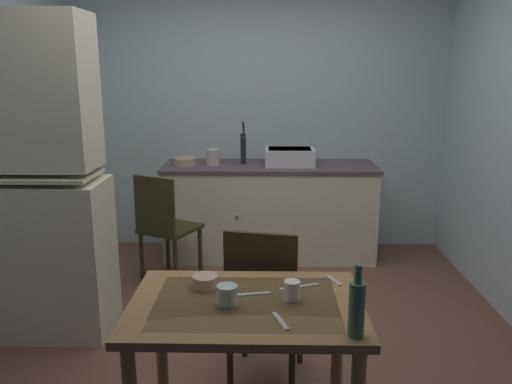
# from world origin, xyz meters

# --- Properties ---
(ground_plane) EXTENTS (4.71, 4.71, 0.00)m
(ground_plane) POSITION_xyz_m (0.00, 0.00, 0.00)
(ground_plane) COLOR brown
(wall_back) EXTENTS (3.64, 0.10, 2.58)m
(wall_back) POSITION_xyz_m (0.00, 1.90, 1.29)
(wall_back) COLOR silver
(wall_back) RESTS_ON ground
(hutch_cabinet) EXTENTS (0.81, 0.47, 2.05)m
(hutch_cabinet) POSITION_xyz_m (-1.35, 0.08, 0.96)
(hutch_cabinet) COLOR beige
(hutch_cabinet) RESTS_ON ground
(counter_cabinet) EXTENTS (1.93, 0.64, 0.86)m
(counter_cabinet) POSITION_xyz_m (0.12, 1.53, 0.43)
(counter_cabinet) COLOR beige
(counter_cabinet) RESTS_ON ground
(sink_basin) EXTENTS (0.44, 0.34, 0.15)m
(sink_basin) POSITION_xyz_m (0.30, 1.53, 0.94)
(sink_basin) COLOR silver
(sink_basin) RESTS_ON counter_cabinet
(hand_pump) EXTENTS (0.05, 0.27, 0.39)m
(hand_pump) POSITION_xyz_m (-0.12, 1.58, 1.03)
(hand_pump) COLOR #232328
(hand_pump) RESTS_ON counter_cabinet
(mixing_bowl_counter) EXTENTS (0.20, 0.20, 0.07)m
(mixing_bowl_counter) POSITION_xyz_m (-0.65, 1.48, 0.90)
(mixing_bowl_counter) COLOR tan
(mixing_bowl_counter) RESTS_ON counter_cabinet
(stoneware_crock) EXTENTS (0.13, 0.13, 0.14)m
(stoneware_crock) POSITION_xyz_m (-0.39, 1.51, 0.94)
(stoneware_crock) COLOR beige
(stoneware_crock) RESTS_ON counter_cabinet
(dining_table) EXTENTS (0.99, 0.68, 0.76)m
(dining_table) POSITION_xyz_m (0.01, -1.06, 0.64)
(dining_table) COLOR #9A7242
(dining_table) RESTS_ON ground
(chair_far_side) EXTENTS (0.47, 0.47, 0.91)m
(chair_far_side) POSITION_xyz_m (0.08, -0.49, 0.49)
(chair_far_side) COLOR #342A14
(chair_far_side) RESTS_ON ground
(chair_by_counter) EXTENTS (0.54, 0.54, 0.91)m
(chair_by_counter) POSITION_xyz_m (-0.72, 0.87, 0.49)
(chair_by_counter) COLOR #322F16
(chair_by_counter) RESTS_ON ground
(serving_bowl_wide) EXTENTS (0.12, 0.12, 0.05)m
(serving_bowl_wide) POSITION_xyz_m (-0.18, -0.91, 0.79)
(serving_bowl_wide) COLOR tan
(serving_bowl_wide) RESTS_ON dining_table
(mug_tall) EXTENTS (0.09, 0.09, 0.08)m
(mug_tall) POSITION_xyz_m (-0.07, -1.09, 0.80)
(mug_tall) COLOR #ADD1C1
(mug_tall) RESTS_ON dining_table
(teacup_mint) EXTENTS (0.07, 0.07, 0.08)m
(teacup_mint) POSITION_xyz_m (0.20, -1.03, 0.80)
(teacup_mint) COLOR white
(teacup_mint) RESTS_ON dining_table
(glass_bottle) EXTENTS (0.06, 0.06, 0.28)m
(glass_bottle) POSITION_xyz_m (0.42, -1.33, 0.87)
(glass_bottle) COLOR #4C7F56
(glass_bottle) RESTS_ON dining_table
(table_knife) EXTENTS (0.18, 0.07, 0.00)m
(table_knife) POSITION_xyz_m (0.24, -0.91, 0.76)
(table_knife) COLOR silver
(table_knife) RESTS_ON dining_table
(teaspoon_near_bowl) EXTENTS (0.07, 0.15, 0.00)m
(teaspoon_near_bowl) POSITION_xyz_m (0.15, -1.23, 0.76)
(teaspoon_near_bowl) COLOR beige
(teaspoon_near_bowl) RESTS_ON dining_table
(teaspoon_by_cup) EXTENTS (0.16, 0.05, 0.00)m
(teaspoon_by_cup) POSITION_xyz_m (0.03, -0.99, 0.76)
(teaspoon_by_cup) COLOR beige
(teaspoon_by_cup) RESTS_ON dining_table
(serving_spoon) EXTENTS (0.07, 0.12, 0.00)m
(serving_spoon) POSITION_xyz_m (0.40, -0.83, 0.76)
(serving_spoon) COLOR beige
(serving_spoon) RESTS_ON dining_table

